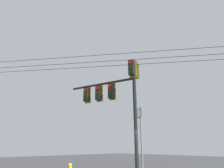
# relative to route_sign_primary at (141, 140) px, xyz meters

# --- Properties ---
(signal_mast_assembly) EXTENTS (4.58, 1.80, 6.47)m
(signal_mast_assembly) POSITION_rel_route_sign_primary_xyz_m (-3.16, 1.96, 2.78)
(signal_mast_assembly) COLOR black
(signal_mast_assembly) RESTS_ON ground
(route_sign_primary) EXTENTS (0.33, 0.20, 3.14)m
(route_sign_primary) POSITION_rel_route_sign_primary_xyz_m (0.00, 0.00, 0.00)
(route_sign_primary) COLOR slate
(route_sign_primary) RESTS_ON ground
(overhead_wire_span) EXTENTS (27.32, 18.77, 1.51)m
(overhead_wire_span) POSITION_rel_route_sign_primary_xyz_m (-0.85, 3.11, 4.70)
(overhead_wire_span) COLOR black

